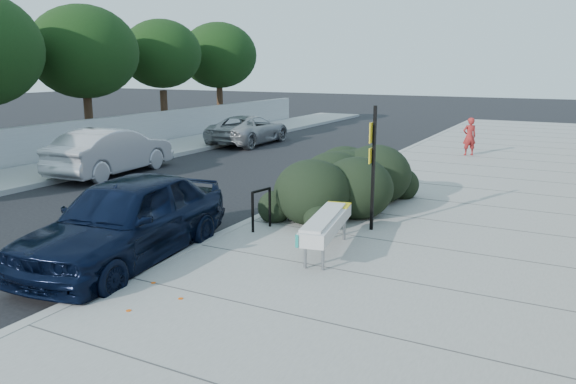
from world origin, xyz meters
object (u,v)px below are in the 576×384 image
(bench, at_px, (326,224))
(sedan_navy, at_px, (126,220))
(wagon_silver, at_px, (112,151))
(pedestrian, at_px, (469,136))
(bike_rack, at_px, (261,205))
(sign_post, at_px, (373,161))
(suv_silver, at_px, (249,130))

(bench, relative_size, sedan_navy, 0.51)
(bench, bearing_deg, wagon_silver, 145.04)
(bench, distance_m, pedestrian, 13.54)
(bike_rack, bearing_deg, sign_post, 38.17)
(bike_rack, bearing_deg, sedan_navy, -107.28)
(bench, relative_size, suv_silver, 0.51)
(bike_rack, height_order, suv_silver, suv_silver)
(sign_post, height_order, pedestrian, sign_post)
(bench, distance_m, suv_silver, 16.45)
(wagon_silver, distance_m, pedestrian, 13.57)
(suv_silver, bearing_deg, pedestrian, 179.95)
(sign_post, distance_m, pedestrian, 11.67)
(suv_silver, xyz_separation_m, pedestrian, (10.02, 0.37, 0.22))
(bench, bearing_deg, suv_silver, 116.25)
(sedan_navy, distance_m, wagon_silver, 9.23)
(wagon_silver, distance_m, suv_silver, 8.64)
(bench, xyz_separation_m, wagon_silver, (-10.00, 4.54, 0.07))
(sign_post, xyz_separation_m, wagon_silver, (-10.22, 2.65, -0.87))
(wagon_silver, bearing_deg, sedan_navy, 131.83)
(sign_post, height_order, suv_silver, sign_post)
(bike_rack, xyz_separation_m, wagon_silver, (-8.10, 3.74, 0.10))
(sedan_navy, bearing_deg, bike_rack, 55.43)
(sign_post, bearing_deg, bike_rack, -152.55)
(bike_rack, bearing_deg, suv_silver, 133.67)
(suv_silver, relative_size, pedestrian, 3.27)
(bench, xyz_separation_m, sedan_navy, (-3.30, -1.81, 0.10))
(bike_rack, bearing_deg, bench, -11.90)
(bench, distance_m, sign_post, 2.13)
(suv_silver, bearing_deg, bike_rack, 120.60)
(sedan_navy, bearing_deg, wagon_silver, 130.16)
(bike_rack, relative_size, pedestrian, 0.60)
(sedan_navy, bearing_deg, pedestrian, 70.93)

